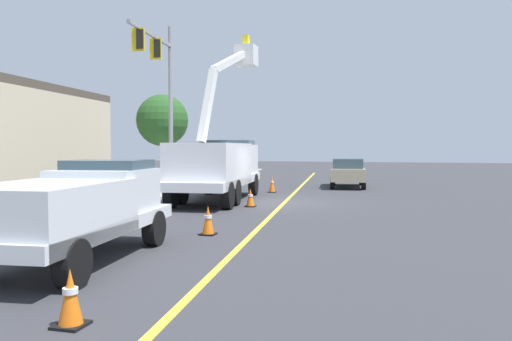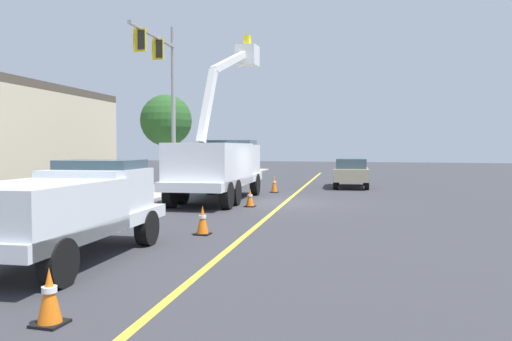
# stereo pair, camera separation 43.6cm
# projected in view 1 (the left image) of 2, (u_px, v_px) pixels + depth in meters

# --- Properties ---
(ground) EXTENTS (120.00, 120.00, 0.00)m
(ground) POSITION_uv_depth(u_px,v_px,m) (284.00, 203.00, 21.25)
(ground) COLOR #38383D
(sidewalk_far_side) EXTENTS (60.07, 9.26, 0.12)m
(sidewalk_far_side) POSITION_uv_depth(u_px,v_px,m) (120.00, 198.00, 22.48)
(sidewalk_far_side) COLOR #B2ADA3
(sidewalk_far_side) RESTS_ON ground
(lane_centre_stripe) EXTENTS (49.79, 4.89, 0.01)m
(lane_centre_stripe) POSITION_uv_depth(u_px,v_px,m) (284.00, 203.00, 21.25)
(lane_centre_stripe) COLOR yellow
(lane_centre_stripe) RESTS_ON ground
(utility_bucket_truck) EXTENTS (8.40, 3.26, 7.40)m
(utility_bucket_truck) POSITION_uv_depth(u_px,v_px,m) (218.00, 164.00, 22.03)
(utility_bucket_truck) COLOR white
(utility_bucket_truck) RESTS_ON ground
(service_pickup_truck) EXTENTS (5.77, 2.62, 2.06)m
(service_pickup_truck) POSITION_uv_depth(u_px,v_px,m) (76.00, 208.00, 10.23)
(service_pickup_truck) COLOR silver
(service_pickup_truck) RESTS_ON ground
(passing_minivan) EXTENTS (4.96, 2.35, 1.69)m
(passing_minivan) POSITION_uv_depth(u_px,v_px,m) (348.00, 171.00, 29.50)
(passing_minivan) COLOR tan
(passing_minivan) RESTS_ON ground
(traffic_cone_leading) EXTENTS (0.40, 0.40, 0.77)m
(traffic_cone_leading) POSITION_uv_depth(u_px,v_px,m) (70.00, 298.00, 6.57)
(traffic_cone_leading) COLOR black
(traffic_cone_leading) RESTS_ON ground
(traffic_cone_mid_front) EXTENTS (0.40, 0.40, 0.79)m
(traffic_cone_mid_front) POSITION_uv_depth(u_px,v_px,m) (208.00, 221.00, 13.45)
(traffic_cone_mid_front) COLOR black
(traffic_cone_mid_front) RESTS_ON ground
(traffic_cone_mid_rear) EXTENTS (0.40, 0.40, 0.72)m
(traffic_cone_mid_rear) POSITION_uv_depth(u_px,v_px,m) (250.00, 198.00, 19.79)
(traffic_cone_mid_rear) COLOR black
(traffic_cone_mid_rear) RESTS_ON ground
(traffic_cone_trailing) EXTENTS (0.40, 0.40, 0.89)m
(traffic_cone_trailing) POSITION_uv_depth(u_px,v_px,m) (272.00, 184.00, 26.00)
(traffic_cone_trailing) COLOR black
(traffic_cone_trailing) RESTS_ON ground
(traffic_signal_mast) EXTENTS (5.31, 0.79, 8.59)m
(traffic_signal_mast) POSITION_uv_depth(u_px,v_px,m) (161.00, 79.00, 24.69)
(traffic_signal_mast) COLOR gray
(traffic_signal_mast) RESTS_ON ground
(street_tree_right) EXTENTS (3.11, 3.11, 5.53)m
(street_tree_right) POSITION_uv_depth(u_px,v_px,m) (162.00, 121.00, 30.17)
(street_tree_right) COLOR brown
(street_tree_right) RESTS_ON ground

